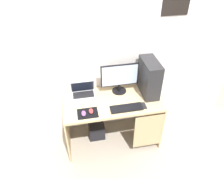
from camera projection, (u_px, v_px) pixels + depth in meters
ground_plane at (112, 137)px, 3.36m from camera, size 8.00×8.00×0.00m
wall_back at (107, 52)px, 2.88m from camera, size 4.00×0.05×2.60m
desk at (113, 109)px, 3.00m from camera, size 1.32×0.67×0.76m
pc_tower at (149, 78)px, 2.90m from camera, size 0.20×0.44×0.50m
monitor at (120, 78)px, 2.93m from camera, size 0.52×0.20×0.44m
laptop at (83, 92)px, 2.97m from camera, size 0.33×0.24×0.23m
keyboard at (126, 108)px, 2.76m from camera, size 0.42×0.14×0.02m
mousepad at (88, 113)px, 2.70m from camera, size 0.26×0.20×0.00m
mouse_left at (91, 111)px, 2.70m from camera, size 0.06×0.10×0.03m
mouse_right at (84, 113)px, 2.67m from camera, size 0.06×0.10×0.03m
cell_phone at (143, 106)px, 2.81m from camera, size 0.07×0.13×0.01m
subwoofer at (97, 130)px, 3.33m from camera, size 0.24×0.24×0.24m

